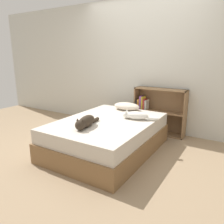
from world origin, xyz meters
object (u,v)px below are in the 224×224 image
Objects in this scene: bed at (107,136)px; bookshelf at (158,110)px; cat_light at (136,115)px; cat_dark at (85,122)px; pillow at (127,106)px.

bed is 1.27m from bookshelf.
cat_light is at bearing -92.03° from bookshelf.
bookshelf is (0.37, 1.20, 0.20)m from bed.
cat_dark is at bearing -99.33° from bed.
cat_dark is 0.60× the size of bookshelf.
bed is at bearing -85.51° from pillow.
pillow is 0.61m from cat_light.
cat_dark is (-0.41, -0.72, 0.02)m from cat_light.
pillow is at bearing 171.10° from cat_dark.
bed is at bearing 25.84° from cat_light.
bed is 1.92× the size of bookshelf.
bed is 3.21× the size of cat_dark.
bed is at bearing -107.23° from bookshelf.
cat_light is 0.94× the size of cat_dark.
cat_light reaches higher than pillow.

